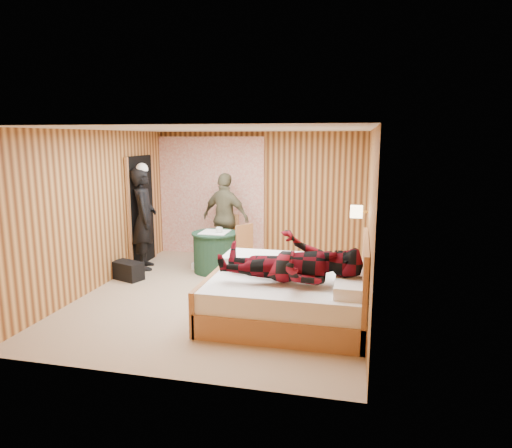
% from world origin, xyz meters
% --- Properties ---
extents(floor, '(4.20, 5.00, 0.01)m').
position_xyz_m(floor, '(0.00, 0.00, 0.00)').
color(floor, tan).
rests_on(floor, ground).
extents(ceiling, '(4.20, 5.00, 0.01)m').
position_xyz_m(ceiling, '(0.00, 0.00, 2.50)').
color(ceiling, white).
rests_on(ceiling, wall_back).
extents(wall_back, '(4.20, 0.02, 2.50)m').
position_xyz_m(wall_back, '(0.00, 2.50, 1.25)').
color(wall_back, tan).
rests_on(wall_back, floor).
extents(wall_left, '(0.02, 5.00, 2.50)m').
position_xyz_m(wall_left, '(-2.10, 0.00, 1.25)').
color(wall_left, tan).
rests_on(wall_left, floor).
extents(wall_right, '(0.02, 5.00, 2.50)m').
position_xyz_m(wall_right, '(2.10, 0.00, 1.25)').
color(wall_right, tan).
rests_on(wall_right, floor).
extents(curtain, '(2.20, 0.08, 2.40)m').
position_xyz_m(curtain, '(-1.00, 2.43, 1.20)').
color(curtain, white).
rests_on(curtain, floor).
extents(doorway, '(0.06, 0.90, 2.05)m').
position_xyz_m(doorway, '(-2.06, 1.40, 1.02)').
color(doorway, black).
rests_on(doorway, floor).
extents(wall_lamp, '(0.26, 0.24, 0.16)m').
position_xyz_m(wall_lamp, '(1.92, 0.45, 1.30)').
color(wall_lamp, gold).
rests_on(wall_lamp, wall_right).
extents(bed, '(2.10, 1.66, 1.14)m').
position_xyz_m(bed, '(1.12, -0.74, 0.33)').
color(bed, tan).
rests_on(bed, floor).
extents(nightstand, '(0.40, 0.55, 0.53)m').
position_xyz_m(nightstand, '(1.88, 0.10, 0.27)').
color(nightstand, tan).
rests_on(nightstand, floor).
extents(round_table, '(0.82, 0.82, 0.73)m').
position_xyz_m(round_table, '(-0.54, 1.18, 0.37)').
color(round_table, '#1D402B').
rests_on(round_table, floor).
extents(chair_far, '(0.50, 0.50, 0.93)m').
position_xyz_m(chair_far, '(-0.52, 1.84, 0.54)').
color(chair_far, tan).
rests_on(chair_far, floor).
extents(chair_near, '(0.54, 0.54, 0.87)m').
position_xyz_m(chair_near, '(-0.10, 1.34, 0.50)').
color(chair_near, tan).
rests_on(chair_near, floor).
extents(duffel_bag, '(0.61, 0.46, 0.31)m').
position_xyz_m(duffel_bag, '(-1.85, 0.40, 0.15)').
color(duffel_bag, black).
rests_on(duffel_bag, floor).
extents(sneaker_left, '(0.26, 0.11, 0.11)m').
position_xyz_m(sneaker_left, '(-0.87, 1.24, 0.06)').
color(sneaker_left, white).
rests_on(sneaker_left, floor).
extents(sneaker_right, '(0.30, 0.22, 0.12)m').
position_xyz_m(sneaker_right, '(0.03, 1.15, 0.06)').
color(sneaker_right, white).
rests_on(sneaker_right, floor).
extents(woman_standing, '(0.68, 0.80, 1.86)m').
position_xyz_m(woman_standing, '(-1.85, 1.10, 0.93)').
color(woman_standing, black).
rests_on(woman_standing, floor).
extents(man_at_table, '(1.09, 0.71, 1.72)m').
position_xyz_m(man_at_table, '(-0.54, 1.87, 0.86)').
color(man_at_table, brown).
rests_on(man_at_table, floor).
extents(man_on_bed, '(0.86, 0.67, 1.77)m').
position_xyz_m(man_on_bed, '(1.15, -0.97, 1.00)').
color(man_on_bed, '#5E0812').
rests_on(man_on_bed, bed).
extents(book_lower, '(0.25, 0.28, 0.02)m').
position_xyz_m(book_lower, '(1.88, 0.05, 0.54)').
color(book_lower, white).
rests_on(book_lower, nightstand).
extents(book_upper, '(0.25, 0.28, 0.02)m').
position_xyz_m(book_upper, '(1.88, 0.05, 0.56)').
color(book_upper, white).
rests_on(book_upper, nightstand).
extents(cup_nightstand, '(0.12, 0.12, 0.09)m').
position_xyz_m(cup_nightstand, '(1.88, 0.23, 0.57)').
color(cup_nightstand, white).
rests_on(cup_nightstand, nightstand).
extents(cup_table, '(0.12, 0.12, 0.10)m').
position_xyz_m(cup_table, '(-0.44, 1.13, 0.78)').
color(cup_table, white).
rests_on(cup_table, round_table).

